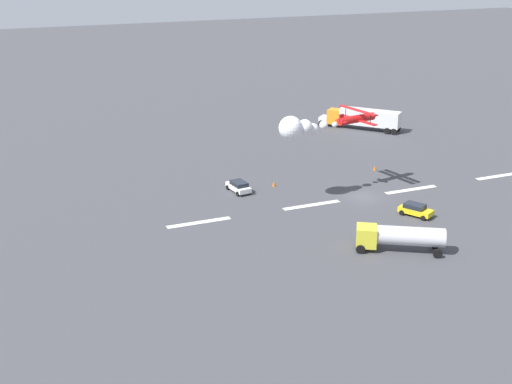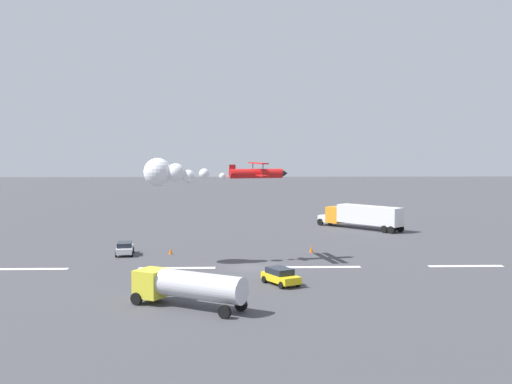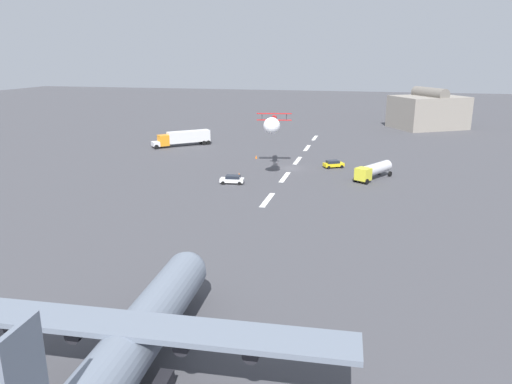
% 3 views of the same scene
% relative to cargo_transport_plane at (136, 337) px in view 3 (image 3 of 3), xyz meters
% --- Properties ---
extents(ground_plane, '(440.00, 440.00, 0.00)m').
position_rel_cargo_transport_plane_xyz_m(ground_plane, '(-68.01, -0.44, -3.23)').
color(ground_plane, '#424247').
rests_on(ground_plane, ground).
extents(runway_stripe_0, '(8.00, 0.90, 0.01)m').
position_rel_cargo_transport_plane_xyz_m(runway_stripe_0, '(-106.22, -0.44, -3.22)').
color(runway_stripe_0, white).
rests_on(runway_stripe_0, ground).
extents(runway_stripe_1, '(8.00, 0.90, 0.01)m').
position_rel_cargo_transport_plane_xyz_m(runway_stripe_1, '(-90.93, -0.44, -3.22)').
color(runway_stripe_1, white).
rests_on(runway_stripe_1, ground).
extents(runway_stripe_2, '(8.00, 0.90, 0.01)m').
position_rel_cargo_transport_plane_xyz_m(runway_stripe_2, '(-75.65, -0.44, -3.22)').
color(runway_stripe_2, white).
rests_on(runway_stripe_2, ground).
extents(runway_stripe_3, '(8.00, 0.90, 0.01)m').
position_rel_cargo_transport_plane_xyz_m(runway_stripe_3, '(-60.36, -0.44, -3.22)').
color(runway_stripe_3, white).
rests_on(runway_stripe_3, ground).
extents(runway_stripe_4, '(8.00, 0.90, 0.01)m').
position_rel_cargo_transport_plane_xyz_m(runway_stripe_4, '(-45.08, -0.44, -3.22)').
color(runway_stripe_4, white).
rests_on(runway_stripe_4, ground).
extents(cargo_transport_plane, '(26.55, 31.05, 10.89)m').
position_rel_cargo_transport_plane_xyz_m(cargo_transport_plane, '(0.00, 0.00, 0.00)').
color(cargo_transport_plane, slate).
rests_on(cargo_transport_plane, ground).
extents(stunt_biplane_red, '(15.74, 7.05, 3.03)m').
position_rel_cargo_transport_plane_xyz_m(stunt_biplane_red, '(-60.75, -2.92, 6.65)').
color(stunt_biplane_red, red).
extents(semi_truck_orange, '(11.89, 12.96, 3.70)m').
position_rel_cargo_transport_plane_xyz_m(semi_truck_orange, '(-86.26, -31.24, -1.10)').
color(semi_truck_orange, silver).
rests_on(semi_truck_orange, ground).
extents(fuel_tanker_truck, '(9.40, 7.01, 2.90)m').
position_rel_cargo_transport_plane_xyz_m(fuel_tanker_truck, '(-62.71, 15.74, -1.48)').
color(fuel_tanker_truck, yellow).
rests_on(fuel_tanker_truck, ground).
extents(followme_car_yellow, '(2.44, 4.42, 1.52)m').
position_rel_cargo_transport_plane_xyz_m(followme_car_yellow, '(-53.48, -8.73, -2.42)').
color(followme_car_yellow, white).
rests_on(followme_car_yellow, ground).
extents(airport_staff_sedan, '(3.56, 4.46, 1.52)m').
position_rel_cargo_transport_plane_xyz_m(airport_staff_sedan, '(-70.57, 7.74, -2.42)').
color(airport_staff_sedan, yellow).
rests_on(airport_staff_sedan, ground).
extents(hangar_building, '(23.65, 25.43, 12.56)m').
position_rel_cargo_transport_plane_xyz_m(hangar_building, '(-133.58, 31.48, 2.04)').
color(hangar_building, gray).
rests_on(hangar_building, ground).
extents(traffic_cone_near, '(0.44, 0.44, 0.75)m').
position_rel_cargo_transport_plane_xyz_m(traffic_cone_near, '(-75.63, -9.72, -2.85)').
color(traffic_cone_near, orange).
rests_on(traffic_cone_near, ground).
extents(traffic_cone_far, '(0.44, 0.44, 0.75)m').
position_rel_cargo_transport_plane_xyz_m(traffic_cone_far, '(-58.82, -8.96, -2.85)').
color(traffic_cone_far, orange).
rests_on(traffic_cone_far, ground).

